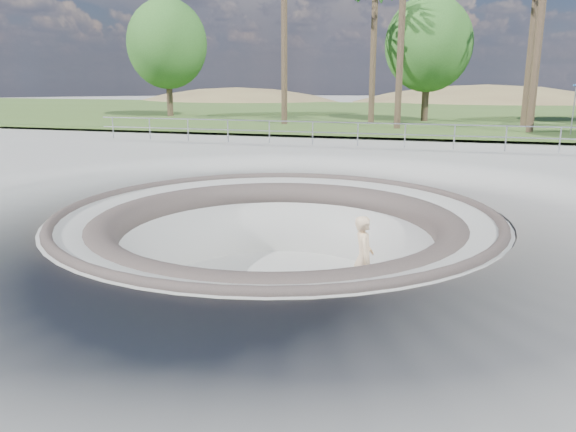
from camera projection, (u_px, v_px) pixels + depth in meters
name	position (u px, v px, depth m)	size (l,w,h in m)	color
ground	(277.00, 213.00, 13.11)	(180.00, 180.00, 0.00)	gray
skate_bowl	(277.00, 286.00, 13.55)	(14.00, 14.00, 4.10)	gray
grass_strip	(400.00, 114.00, 44.81)	(180.00, 36.00, 0.12)	#3F5A24
distant_hills	(446.00, 164.00, 67.19)	(103.20, 45.00, 28.60)	brown
safety_railing	(358.00, 134.00, 24.15)	(25.00, 0.06, 1.03)	gray
skateboard	(362.00, 298.00, 12.82)	(0.83, 0.30, 0.08)	brown
skater	(364.00, 258.00, 12.58)	(0.70, 0.46, 1.92)	beige
bushy_tree_left	(167.00, 44.00, 40.06)	(5.79, 5.26, 8.35)	brown
bushy_tree_mid	(428.00, 44.00, 35.45)	(5.50, 5.00, 7.93)	brown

